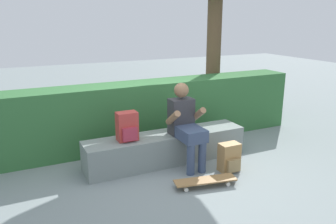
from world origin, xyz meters
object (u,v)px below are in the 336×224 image
(bench_main, at_px, (166,148))
(person_skater, at_px, (186,123))
(backpack_on_ground, at_px, (229,158))
(backpack_on_bench, at_px, (127,127))
(skateboard_near_person, at_px, (205,181))

(bench_main, xyz_separation_m, person_skater, (0.20, -0.22, 0.42))
(backpack_on_ground, bearing_deg, backpack_on_bench, 152.22)
(bench_main, bearing_deg, skateboard_near_person, -82.76)
(backpack_on_ground, bearing_deg, bench_main, 134.34)
(backpack_on_bench, bearing_deg, skateboard_near_person, -51.67)
(backpack_on_bench, distance_m, backpack_on_ground, 1.47)
(skateboard_near_person, distance_m, backpack_on_bench, 1.27)
(bench_main, xyz_separation_m, backpack_on_ground, (0.65, -0.67, -0.02))
(skateboard_near_person, distance_m, backpack_on_ground, 0.60)
(bench_main, bearing_deg, backpack_on_bench, -179.09)
(skateboard_near_person, relative_size, backpack_on_ground, 2.06)
(person_skater, bearing_deg, bench_main, 132.71)
(person_skater, relative_size, backpack_on_ground, 2.96)
(bench_main, distance_m, person_skater, 0.51)
(skateboard_near_person, height_order, backpack_on_ground, backpack_on_ground)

